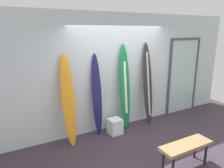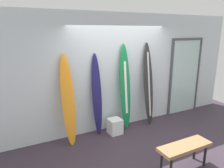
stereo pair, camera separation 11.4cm
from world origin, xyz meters
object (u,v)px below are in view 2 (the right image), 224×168
object	(u,v)px
surfboard_charcoal	(148,85)
bench	(185,148)
display_block_left	(115,126)
surfboard_navy	(97,95)
surfboard_emerald	(125,88)
surfboard_sunset	(68,100)
glass_door	(185,75)

from	to	relation	value
surfboard_charcoal	bench	size ratio (longest dim) A/B	2.10
display_block_left	bench	distance (m)	1.79
surfboard_navy	display_block_left	world-z (taller)	surfboard_navy
surfboard_emerald	surfboard_charcoal	bearing A→B (deg)	-2.17
surfboard_navy	surfboard_charcoal	xyz separation A→B (m)	(1.40, -0.06, 0.09)
surfboard_sunset	surfboard_charcoal	xyz separation A→B (m)	(2.10, 0.04, 0.07)
surfboard_sunset	surfboard_emerald	distance (m)	1.43
glass_door	surfboard_navy	bearing A→B (deg)	-177.72
glass_door	bench	bearing A→B (deg)	-134.58
glass_door	bench	world-z (taller)	glass_door
display_block_left	glass_door	distance (m)	2.66
display_block_left	glass_door	size ratio (longest dim) A/B	0.17
surfboard_emerald	glass_door	size ratio (longest dim) A/B	0.96
display_block_left	bench	size ratio (longest dim) A/B	0.36
surfboard_emerald	surfboard_charcoal	distance (m)	0.67
surfboard_sunset	surfboard_emerald	world-z (taller)	surfboard_emerald
surfboard_sunset	display_block_left	bearing A→B (deg)	-5.34
surfboard_navy	bench	bearing A→B (deg)	-66.14
surfboard_emerald	display_block_left	xyz separation A→B (m)	(-0.36, -0.16, -0.86)
surfboard_emerald	surfboard_navy	bearing A→B (deg)	177.06
surfboard_emerald	display_block_left	size ratio (longest dim) A/B	5.78
surfboard_sunset	surfboard_navy	size ratio (longest dim) A/B	1.02
glass_door	surfboard_emerald	bearing A→B (deg)	-175.92
surfboard_navy	glass_door	size ratio (longest dim) A/B	0.87
display_block_left	glass_door	xyz separation A→B (m)	(2.47, 0.31, 0.94)
surfboard_navy	surfboard_charcoal	size ratio (longest dim) A/B	0.90
surfboard_sunset	surfboard_emerald	xyz separation A→B (m)	(1.43, 0.06, 0.07)
surfboard_navy	surfboard_emerald	distance (m)	0.73
surfboard_sunset	bench	bearing A→B (deg)	-49.49
surfboard_navy	bench	distance (m)	2.15
glass_door	surfboard_sunset	bearing A→B (deg)	-176.55
surfboard_sunset	surfboard_charcoal	distance (m)	2.10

